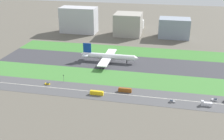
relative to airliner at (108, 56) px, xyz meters
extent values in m
plane|color=#5B564C|center=(19.54, 0.00, -6.23)|extent=(800.00, 800.00, 0.00)
cube|color=#38383D|center=(19.54, 0.00, -6.18)|extent=(280.00, 46.00, 0.10)
cube|color=#3D7A33|center=(19.54, 41.00, -6.18)|extent=(280.00, 36.00, 0.10)
cube|color=#427F38|center=(19.54, -41.00, -6.18)|extent=(280.00, 36.00, 0.10)
cube|color=#4C4C4F|center=(19.54, -73.00, -6.18)|extent=(280.00, 28.00, 0.10)
cube|color=silver|center=(19.54, -73.00, -6.13)|extent=(266.00, 0.50, 0.01)
cylinder|color=white|center=(1.68, 0.00, 0.07)|extent=(56.00, 6.00, 6.00)
cone|color=white|center=(31.68, 0.00, 0.07)|extent=(4.00, 5.70, 5.70)
cone|color=white|center=(-28.82, 0.00, 0.87)|extent=(5.00, 5.40, 5.40)
cube|color=navy|center=(-23.32, 0.00, 8.07)|extent=(9.00, 0.80, 11.00)
cube|color=white|center=(-24.32, 0.00, 1.07)|extent=(6.00, 16.00, 0.60)
cube|color=white|center=(-0.32, 15.00, -1.13)|extent=(10.00, 26.00, 1.00)
cylinder|color=gray|center=(0.68, 9.00, -3.33)|extent=(5.00, 3.20, 3.20)
cube|color=white|center=(-0.32, -15.00, -1.13)|extent=(10.00, 26.00, 1.00)
cylinder|color=gray|center=(0.68, -9.00, -3.33)|extent=(5.00, 3.20, 3.20)
cylinder|color=black|center=(21.28, 0.00, -4.53)|extent=(1.00, 1.00, 3.20)
cylinder|color=black|center=(-2.32, 3.50, -4.53)|extent=(1.00, 1.00, 3.20)
cylinder|color=black|center=(-2.32, -3.50, -4.53)|extent=(1.00, 1.00, 3.20)
cube|color=brown|center=(30.38, -68.00, -4.63)|extent=(11.60, 2.50, 3.00)
cube|color=brown|center=(30.48, -68.00, -2.88)|extent=(10.80, 2.30, 0.50)
cube|color=silver|center=(96.54, -78.00, -4.73)|extent=(8.40, 2.50, 2.80)
cube|color=silver|center=(93.34, -78.00, -2.73)|extent=(2.00, 2.30, 1.20)
cube|color=yellow|center=(7.96, -78.00, -4.63)|extent=(11.60, 2.50, 3.00)
cube|color=yellow|center=(7.86, -78.00, -2.88)|extent=(10.80, 2.30, 0.50)
cube|color=#99999E|center=(70.50, -78.00, -5.58)|extent=(4.40, 1.80, 1.10)
cube|color=#333D4C|center=(69.70, -78.00, -4.58)|extent=(2.20, 1.66, 0.90)
cube|color=silver|center=(103.84, -68.00, -5.58)|extent=(4.40, 1.80, 1.10)
cube|color=#333D4C|center=(104.64, -68.00, -4.58)|extent=(2.20, 1.66, 0.90)
cube|color=yellow|center=(-41.24, -68.00, -5.58)|extent=(4.40, 1.80, 1.10)
cube|color=#333D4C|center=(-40.44, -68.00, -4.58)|extent=(2.20, 1.66, 0.90)
cylinder|color=#4C4C51|center=(-28.39, -60.00, -3.13)|extent=(0.24, 0.24, 6.00)
cube|color=black|center=(-28.39, -60.00, 0.47)|extent=(0.36, 0.36, 1.20)
sphere|color=#19D826|center=(-28.39, -60.20, 0.77)|extent=(0.24, 0.24, 0.24)
cube|color=#B2B2B7|center=(-70.46, 114.00, 12.67)|extent=(53.94, 26.05, 37.80)
cube|color=#9E998E|center=(4.74, 114.00, 9.63)|extent=(38.61, 35.44, 31.73)
cube|color=gray|center=(70.70, 114.00, 7.52)|extent=(42.87, 27.66, 27.49)
cylinder|color=silver|center=(14.03, 159.00, 0.28)|extent=(19.43, 19.43, 13.03)
camera|label=1|loc=(62.66, -275.48, 102.31)|focal=43.84mm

